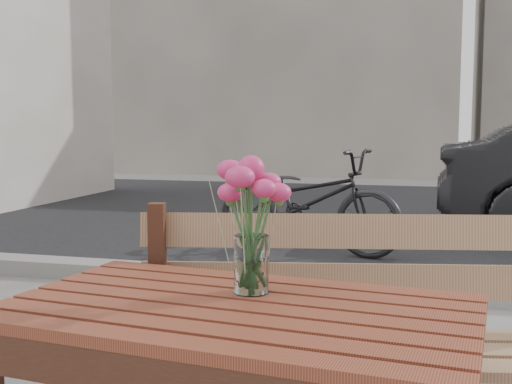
{
  "coord_description": "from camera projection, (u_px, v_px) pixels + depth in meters",
  "views": [
    {
      "loc": [
        0.34,
        -1.34,
        1.17
      ],
      "look_at": [
        -0.1,
        0.33,
        0.99
      ],
      "focal_mm": 45.0,
      "sensor_mm": 36.0,
      "label": 1
    }
  ],
  "objects": [
    {
      "name": "main_table",
      "position": [
        238.0,
        350.0,
        1.62
      ],
      "size": [
        1.24,
        0.81,
        0.72
      ],
      "rotation": [
        0.0,
        0.0,
        -0.11
      ],
      "color": "#5F2319",
      "rests_on": "ground"
    },
    {
      "name": "main_bench",
      "position": [
        364.0,
        314.0,
        2.06
      ],
      "size": [
        1.56,
        0.74,
        0.93
      ],
      "rotation": [
        0.0,
        0.0,
        0.2
      ],
      "color": "#886346",
      "rests_on": "ground"
    },
    {
      "name": "street",
      "position": [
        387.0,
        239.0,
        6.37
      ],
      "size": [
        30.0,
        8.12,
        0.12
      ],
      "color": "black",
      "rests_on": "ground"
    },
    {
      "name": "bicycle",
      "position": [
        307.0,
        200.0,
        5.84
      ],
      "size": [
        1.91,
        1.06,
        0.95
      ],
      "primitive_type": "imported",
      "rotation": [
        0.0,
        0.0,
        1.32
      ],
      "color": "black",
      "rests_on": "ground"
    },
    {
      "name": "main_vase",
      "position": [
        251.0,
        208.0,
        1.7
      ],
      "size": [
        0.2,
        0.2,
        0.37
      ],
      "color": "white",
      "rests_on": "main_table"
    },
    {
      "name": "backdrop_buildings",
      "position": [
        421.0,
        19.0,
        14.92
      ],
      "size": [
        15.5,
        4.0,
        8.0
      ],
      "color": "slate",
      "rests_on": "ground"
    }
  ]
}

